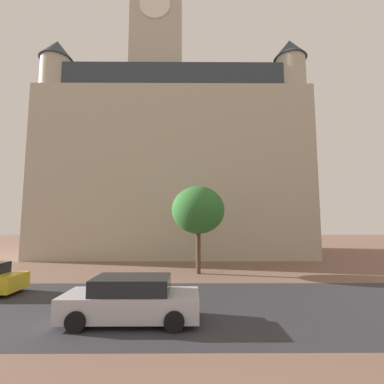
# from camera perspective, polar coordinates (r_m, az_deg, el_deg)

# --- Properties ---
(ground_plane) EXTENTS (120.00, 120.00, 0.00)m
(ground_plane) POSITION_cam_1_polar(r_m,az_deg,el_deg) (13.15, 1.99, -21.12)
(ground_plane) COLOR brown
(street_asphalt_strip) EXTENTS (120.00, 8.12, 0.00)m
(street_asphalt_strip) POSITION_cam_1_polar(r_m,az_deg,el_deg) (12.05, 2.23, -22.51)
(street_asphalt_strip) COLOR #2D2D33
(street_asphalt_strip) RESTS_ON ground_plane
(landmark_building) EXTENTS (26.26, 13.73, 35.51)m
(landmark_building) POSITION_cam_1_polar(r_m,az_deg,el_deg) (31.38, -3.98, 6.55)
(landmark_building) COLOR #B2A893
(landmark_building) RESTS_ON ground_plane
(car_silver) EXTENTS (4.60, 2.05, 1.50)m
(car_silver) POSITION_cam_1_polar(r_m,az_deg,el_deg) (10.32, -12.44, -21.04)
(car_silver) COLOR #B2B2BC
(car_silver) RESTS_ON ground_plane
(tree_curb_far) EXTENTS (3.54, 3.54, 5.78)m
(tree_curb_far) POSITION_cam_1_polar(r_m,az_deg,el_deg) (18.48, 1.29, -3.79)
(tree_curb_far) COLOR #4C3823
(tree_curb_far) RESTS_ON ground_plane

